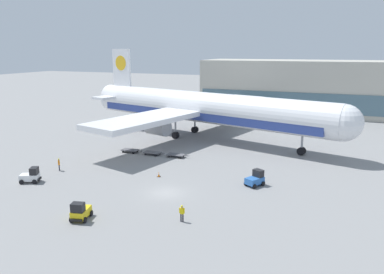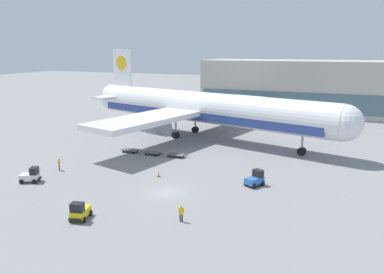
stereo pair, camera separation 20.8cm
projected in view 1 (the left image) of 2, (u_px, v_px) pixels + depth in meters
The scene contains 12 objects.
ground_plane at pixel (166, 193), 45.25m from camera, with size 400.00×400.00×0.00m, color gray.
terminal_building at pixel (377, 89), 95.24m from camera, with size 90.00×18.20×14.00m.
airplane_main at pixel (199, 108), 71.93m from camera, with size 56.97×48.48×17.00m.
baggage_tug_foreground at pixel (80, 212), 37.88m from camera, with size 2.13×2.71×2.00m.
baggage_tug_mid at pixel (31, 176), 48.59m from camera, with size 2.81×2.45×2.00m.
baggage_tug_far at pixel (256, 179), 47.46m from camera, with size 2.51×2.82×2.00m.
baggage_dolly_lead at pixel (130, 150), 62.82m from camera, with size 3.71×1.54×0.48m.
baggage_dolly_second at pixel (153, 153), 61.33m from camera, with size 3.71×1.54×0.48m.
baggage_dolly_third at pixel (176, 155), 60.06m from camera, with size 3.71×1.54×0.48m.
ground_crew_near at pixel (59, 163), 53.14m from camera, with size 0.40×0.46×1.83m.
ground_crew_far at pixel (182, 212), 37.39m from camera, with size 0.56×0.28×1.78m.
traffic_cone_near at pixel (159, 174), 50.79m from camera, with size 0.40×0.40×0.69m.
Camera 1 is at (18.78, -38.26, 16.92)m, focal length 35.00 mm.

